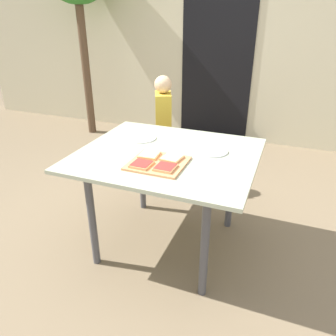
% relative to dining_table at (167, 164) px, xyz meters
% --- Properties ---
extents(ground_plane, '(16.00, 16.00, 0.00)m').
position_rel_dining_table_xyz_m(ground_plane, '(0.00, 0.00, -0.64)').
color(ground_plane, '#77644C').
extents(house_wall_back, '(8.00, 0.20, 2.52)m').
position_rel_dining_table_xyz_m(house_wall_back, '(0.00, 2.46, 0.62)').
color(house_wall_back, beige).
rests_on(house_wall_back, ground).
extents(house_door, '(0.90, 0.02, 2.00)m').
position_rel_dining_table_xyz_m(house_door, '(-0.26, 2.36, 0.36)').
color(house_door, black).
rests_on(house_door, ground).
extents(dining_table, '(1.15, 1.00, 0.73)m').
position_rel_dining_table_xyz_m(dining_table, '(0.00, 0.00, 0.00)').
color(dining_table, '#A8B093').
rests_on(dining_table, ground).
extents(cutting_board, '(0.33, 0.31, 0.01)m').
position_rel_dining_table_xyz_m(cutting_board, '(0.01, -0.18, 0.09)').
color(cutting_board, tan).
rests_on(cutting_board, dining_table).
extents(pizza_slice_far_right, '(0.13, 0.13, 0.02)m').
position_rel_dining_table_xyz_m(pizza_slice_far_right, '(0.07, -0.11, 0.11)').
color(pizza_slice_far_right, tan).
rests_on(pizza_slice_far_right, cutting_board).
extents(pizza_slice_near_left, '(0.12, 0.12, 0.02)m').
position_rel_dining_table_xyz_m(pizza_slice_near_left, '(-0.06, -0.26, 0.11)').
color(pizza_slice_near_left, tan).
rests_on(pizza_slice_near_left, cutting_board).
extents(pizza_slice_near_right, '(0.12, 0.12, 0.02)m').
position_rel_dining_table_xyz_m(pizza_slice_near_right, '(0.09, -0.25, 0.11)').
color(pizza_slice_near_right, tan).
rests_on(pizza_slice_near_right, cutting_board).
extents(pizza_slice_far_left, '(0.12, 0.13, 0.02)m').
position_rel_dining_table_xyz_m(pizza_slice_far_left, '(-0.07, -0.12, 0.11)').
color(pizza_slice_far_left, tan).
rests_on(pizza_slice_far_left, cutting_board).
extents(plate_white_right, '(0.21, 0.21, 0.01)m').
position_rel_dining_table_xyz_m(plate_white_right, '(0.27, 0.12, 0.09)').
color(plate_white_right, white).
rests_on(plate_white_right, dining_table).
extents(plate_white_left, '(0.21, 0.21, 0.01)m').
position_rel_dining_table_xyz_m(plate_white_left, '(-0.27, 0.18, 0.09)').
color(plate_white_left, white).
rests_on(plate_white_left, dining_table).
extents(child_left, '(0.22, 0.28, 1.06)m').
position_rel_dining_table_xyz_m(child_left, '(-0.37, 0.83, -0.04)').
color(child_left, '#3D2F42').
rests_on(child_left, ground).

